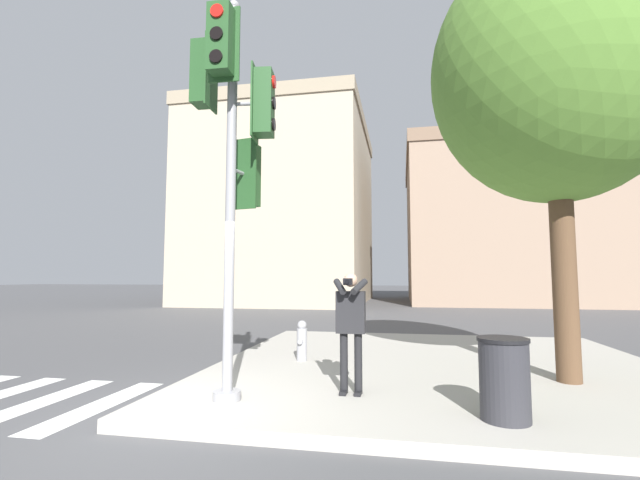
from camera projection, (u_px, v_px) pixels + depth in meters
ground_plane at (162, 422)px, 5.18m from camera, size 160.00×160.00×0.00m
sidewalk_corner at (437, 367)px, 7.96m from camera, size 8.00×8.00×0.16m
traffic_signal_pole at (233, 130)px, 5.85m from camera, size 1.20×1.20×5.47m
person_photographer at (351, 321)px, 5.95m from camera, size 0.50×0.53×1.65m
street_tree at (554, 73)px, 6.90m from camera, size 3.88×3.88×7.04m
fire_hydrant at (302, 341)px, 8.17m from camera, size 0.20×0.26×0.76m
trash_bin at (504, 379)px, 4.79m from camera, size 0.56×0.56×0.91m
building_left at (288, 212)px, 30.69m from camera, size 11.22×14.01×12.78m
building_right at (517, 226)px, 30.23m from camera, size 15.18×13.71×10.58m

